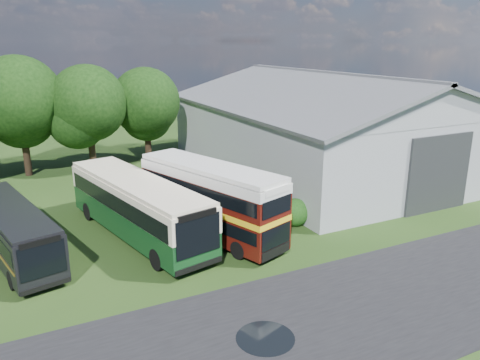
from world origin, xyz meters
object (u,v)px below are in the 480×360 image
bus_dark_single (12,230)px  storage_shed (325,120)px  bus_maroon_double (211,201)px  bus_green_single (138,206)px

bus_dark_single → storage_shed: bearing=3.8°
bus_maroon_double → bus_dark_single: (-10.02, 1.92, -0.62)m
storage_shed → bus_green_single: (-18.17, -7.53, -2.40)m
storage_shed → bus_maroon_double: size_ratio=2.52×
storage_shed → bus_maroon_double: (-14.49, -9.20, -2.11)m
storage_shed → bus_dark_single: size_ratio=2.47×
bus_green_single → bus_maroon_double: 4.05m
bus_green_single → bus_maroon_double: bus_maroon_double is taller
bus_green_single → bus_maroon_double: (3.68, -1.68, 0.29)m
bus_green_single → bus_dark_single: bus_green_single is taller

